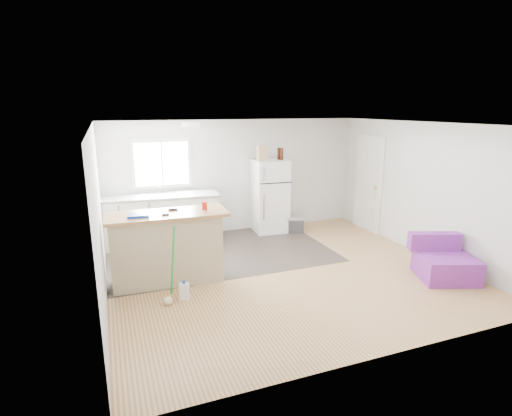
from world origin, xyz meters
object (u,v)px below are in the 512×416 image
Objects in this scene: blue_tray at (138,215)px; bottle_right at (279,154)px; mop at (170,287)px; purple_seat at (444,263)px; kitchen_cabinets at (162,219)px; cleaner_jug at (184,291)px; peninsula at (167,247)px; cardboard_box at (262,153)px; refrigerator at (270,196)px; bottle_left at (282,154)px; cooler at (293,224)px; red_cup at (204,206)px.

blue_tray is 3.66m from bottle_right.
purple_seat is at bearing -20.40° from mop.
kitchen_cabinets reaches higher than cleaner_jug.
peninsula is 6.07× the size of cardboard_box.
refrigerator reaches higher than peninsula.
bottle_right is (-1.45, 3.25, 1.45)m from purple_seat.
cleaner_jug is (-2.38, -2.55, -0.66)m from refrigerator.
refrigerator is 0.95m from cardboard_box.
cardboard_box is at bearing 170.67° from bottle_left.
peninsula reaches higher than purple_seat.
mop is 3.81× the size of cardboard_box.
purple_seat reaches higher than cooler.
red_cup is at bearing 35.17° from mop.
mop reaches higher than cleaner_jug.
blue_tray reaches higher than purple_seat.
cooler is at bearing -19.78° from cardboard_box.
kitchen_cabinets is 1.86m from peninsula.
blue_tray is (-1.00, -0.07, -0.04)m from red_cup.
peninsula is (-0.19, -1.85, 0.05)m from kitchen_cabinets.
kitchen_cabinets is 1.98× the size of mop.
cardboard_box is at bearing -179.59° from bottle_right.
blue_tray is at bearing -149.43° from bottle_left.
red_cup is at bearing -122.72° from cooler.
purple_seat is at bearing -34.63° from kitchen_cabinets.
refrigerator reaches higher than mop.
bottle_right is (0.38, 0.00, -0.02)m from cardboard_box.
bottle_right is at bearing 134.54° from purple_seat.
red_cup reaches higher than blue_tray.
refrigerator is 0.94m from bottle_left.
purple_seat is at bearing 11.51° from cleaner_jug.
purple_seat is 3.60× the size of cleaner_jug.
refrigerator is 2.67m from red_cup.
kitchen_cabinets reaches higher than red_cup.
purple_seat is 8.63× the size of red_cup.
cleaner_jug is at bearing -136.49° from bottle_left.
kitchen_cabinets is 7.88× the size of cleaner_jug.
cooler is at bearing 34.61° from red_cup.
blue_tray is at bearing -176.27° from red_cup.
bottle_right is (2.07, 1.84, 0.53)m from red_cup.
peninsula is 0.69m from blue_tray.
cardboard_box reaches higher than refrigerator.
red_cup reaches higher than mop.
purple_seat is at bearing -45.89° from cooler.
mop reaches higher than peninsula.
kitchen_cabinets is 2.62m from mop.
peninsula is 7.28× the size of bottle_left.
cardboard_box is at bearing 35.30° from blue_tray.
kitchen_cabinets is 7.56× the size of blue_tray.
cleaner_jug is at bearing -135.27° from bottle_right.
red_cup is (-1.88, -1.85, 0.38)m from refrigerator.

